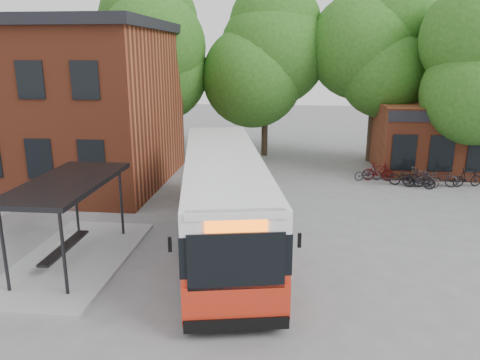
# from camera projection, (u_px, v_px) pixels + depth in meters

# --- Properties ---
(ground) EXTENTS (100.00, 100.00, 0.00)m
(ground) POSITION_uv_depth(u_px,v_px,m) (209.00, 255.00, 16.49)
(ground) COLOR slate
(bus_shelter) EXTENTS (3.60, 7.00, 2.90)m
(bus_shelter) POSITION_uv_depth(u_px,v_px,m) (71.00, 221.00, 15.61)
(bus_shelter) COLOR black
(bus_shelter) RESTS_ON ground
(bike_rail) EXTENTS (5.20, 0.10, 0.38)m
(bike_rail) POSITION_uv_depth(u_px,v_px,m) (411.00, 182.00, 25.10)
(bike_rail) COLOR black
(bike_rail) RESTS_ON ground
(tree_0) EXTENTS (7.92, 7.92, 11.00)m
(tree_0) POSITION_uv_depth(u_px,v_px,m) (159.00, 75.00, 31.02)
(tree_0) COLOR #235616
(tree_0) RESTS_ON ground
(tree_1) EXTENTS (7.92, 7.92, 10.40)m
(tree_1) POSITION_uv_depth(u_px,v_px,m) (265.00, 79.00, 31.34)
(tree_1) COLOR #235616
(tree_1) RESTS_ON ground
(tree_2) EXTENTS (7.92, 7.92, 11.00)m
(tree_2) POSITION_uv_depth(u_px,v_px,m) (375.00, 76.00, 29.59)
(tree_2) COLOR #235616
(tree_2) RESTS_ON ground
(tree_3) EXTENTS (7.04, 7.04, 9.28)m
(tree_3) POSITION_uv_depth(u_px,v_px,m) (480.00, 96.00, 25.47)
(tree_3) COLOR #235616
(tree_3) RESTS_ON ground
(city_bus) EXTENTS (5.20, 13.35, 3.32)m
(city_bus) POSITION_uv_depth(u_px,v_px,m) (223.00, 198.00, 17.43)
(city_bus) COLOR red
(city_bus) RESTS_ON ground
(bicycle_0) EXTENTS (1.70, 0.98, 0.84)m
(bicycle_0) POSITION_uv_depth(u_px,v_px,m) (368.00, 173.00, 26.04)
(bicycle_0) COLOR #24242D
(bicycle_0) RESTS_ON ground
(bicycle_1) EXTENTS (1.74, 0.53, 1.04)m
(bicycle_1) POSITION_uv_depth(u_px,v_px,m) (378.00, 172.00, 25.97)
(bicycle_1) COLOR #40070A
(bicycle_1) RESTS_ON ground
(bicycle_2) EXTENTS (1.94, 1.04, 0.97)m
(bicycle_2) POSITION_uv_depth(u_px,v_px,m) (407.00, 177.00, 24.98)
(bicycle_2) COLOR black
(bicycle_2) RESTS_ON ground
(bicycle_3) EXTENTS (1.70, 1.05, 0.99)m
(bicycle_3) POSITION_uv_depth(u_px,v_px,m) (419.00, 179.00, 24.51)
(bicycle_3) COLOR black
(bicycle_3) RESTS_ON ground
(bicycle_4) EXTENTS (1.57, 0.70, 0.80)m
(bicycle_4) POSITION_uv_depth(u_px,v_px,m) (424.00, 180.00, 24.68)
(bicycle_4) COLOR #362E28
(bicycle_4) RESTS_ON ground
(bicycle_5) EXTENTS (1.75, 1.09, 1.02)m
(bicycle_5) POSITION_uv_depth(u_px,v_px,m) (417.00, 177.00, 24.97)
(bicycle_5) COLOR #3C332C
(bicycle_5) RESTS_ON ground
(bicycle_6) EXTENTS (2.03, 1.26, 1.01)m
(bicycle_6) POSITION_uv_depth(u_px,v_px,m) (439.00, 177.00, 24.96)
(bicycle_6) COLOR #24242B
(bicycle_6) RESTS_ON ground
(bicycle_7) EXTENTS (1.74, 0.90, 1.01)m
(bicycle_7) POSITION_uv_depth(u_px,v_px,m) (467.00, 178.00, 24.79)
(bicycle_7) COLOR black
(bicycle_7) RESTS_ON ground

